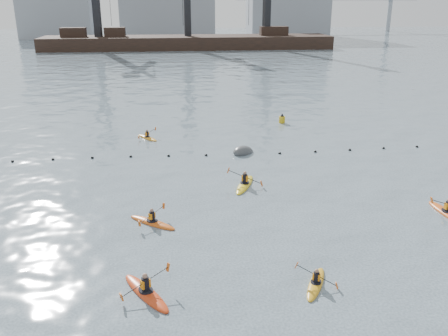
{
  "coord_description": "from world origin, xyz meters",
  "views": [
    {
      "loc": [
        -4.55,
        -13.71,
        11.88
      ],
      "look_at": [
        -1.75,
        11.54,
        2.8
      ],
      "focal_mm": 38.0,
      "sensor_mm": 36.0,
      "label": 1
    }
  ],
  "objects_px": {
    "kayaker_2": "(152,222)",
    "nav_buoy": "(282,120)",
    "kayaker_5": "(147,137)",
    "kayaker_4": "(447,212)",
    "kayaker_1": "(316,283)",
    "kayaker_0": "(146,292)",
    "mooring_buoy": "(243,153)",
    "kayaker_3": "(245,184)"
  },
  "relations": [
    {
      "from": "kayaker_1",
      "to": "kayaker_3",
      "type": "bearing_deg",
      "value": 123.58
    },
    {
      "from": "kayaker_3",
      "to": "kayaker_4",
      "type": "height_order",
      "value": "same"
    },
    {
      "from": "mooring_buoy",
      "to": "nav_buoy",
      "type": "distance_m",
      "value": 10.82
    },
    {
      "from": "kayaker_5",
      "to": "kayaker_4",
      "type": "bearing_deg",
      "value": -80.68
    },
    {
      "from": "kayaker_3",
      "to": "mooring_buoy",
      "type": "xyz_separation_m",
      "value": [
        0.99,
        7.23,
        -0.11
      ]
    },
    {
      "from": "nav_buoy",
      "to": "kayaker_4",
      "type": "bearing_deg",
      "value": -78.02
    },
    {
      "from": "kayaker_5",
      "to": "mooring_buoy",
      "type": "bearing_deg",
      "value": -68.34
    },
    {
      "from": "kayaker_3",
      "to": "kayaker_5",
      "type": "height_order",
      "value": "kayaker_3"
    },
    {
      "from": "kayaker_0",
      "to": "kayaker_4",
      "type": "bearing_deg",
      "value": -12.02
    },
    {
      "from": "kayaker_0",
      "to": "nav_buoy",
      "type": "relative_size",
      "value": 3.02
    },
    {
      "from": "kayaker_0",
      "to": "kayaker_4",
      "type": "distance_m",
      "value": 18.24
    },
    {
      "from": "mooring_buoy",
      "to": "kayaker_3",
      "type": "bearing_deg",
      "value": -97.77
    },
    {
      "from": "nav_buoy",
      "to": "kayaker_1",
      "type": "bearing_deg",
      "value": -99.96
    },
    {
      "from": "kayaker_1",
      "to": "kayaker_2",
      "type": "relative_size",
      "value": 0.96
    },
    {
      "from": "kayaker_5",
      "to": "nav_buoy",
      "type": "height_order",
      "value": "nav_buoy"
    },
    {
      "from": "kayaker_1",
      "to": "mooring_buoy",
      "type": "bearing_deg",
      "value": 118.28
    },
    {
      "from": "kayaker_0",
      "to": "kayaker_1",
      "type": "relative_size",
      "value": 1.22
    },
    {
      "from": "kayaker_3",
      "to": "kayaker_0",
      "type": "bearing_deg",
      "value": -94.38
    },
    {
      "from": "kayaker_2",
      "to": "mooring_buoy",
      "type": "relative_size",
      "value": 1.26
    },
    {
      "from": "kayaker_0",
      "to": "mooring_buoy",
      "type": "height_order",
      "value": "kayaker_0"
    },
    {
      "from": "kayaker_1",
      "to": "kayaker_2",
      "type": "distance_m",
      "value": 10.1
    },
    {
      "from": "kayaker_0",
      "to": "nav_buoy",
      "type": "distance_m",
      "value": 31.09
    },
    {
      "from": "mooring_buoy",
      "to": "kayaker_2",
      "type": "bearing_deg",
      "value": -119.63
    },
    {
      "from": "kayaker_3",
      "to": "mooring_buoy",
      "type": "distance_m",
      "value": 7.29
    },
    {
      "from": "kayaker_3",
      "to": "nav_buoy",
      "type": "bearing_deg",
      "value": 91.76
    },
    {
      "from": "kayaker_4",
      "to": "kayaker_2",
      "type": "bearing_deg",
      "value": -5.71
    },
    {
      "from": "nav_buoy",
      "to": "mooring_buoy",
      "type": "bearing_deg",
      "value": -119.8
    },
    {
      "from": "kayaker_1",
      "to": "kayaker_4",
      "type": "relative_size",
      "value": 0.78
    },
    {
      "from": "kayaker_2",
      "to": "mooring_buoy",
      "type": "height_order",
      "value": "kayaker_2"
    },
    {
      "from": "kayaker_4",
      "to": "nav_buoy",
      "type": "distance_m",
      "value": 22.86
    },
    {
      "from": "kayaker_2",
      "to": "nav_buoy",
      "type": "distance_m",
      "value": 24.99
    },
    {
      "from": "kayaker_3",
      "to": "kayaker_4",
      "type": "bearing_deg",
      "value": -4.66
    },
    {
      "from": "kayaker_1",
      "to": "kayaker_2",
      "type": "bearing_deg",
      "value": 164.01
    },
    {
      "from": "kayaker_1",
      "to": "kayaker_5",
      "type": "relative_size",
      "value": 1.04
    },
    {
      "from": "kayaker_4",
      "to": "mooring_buoy",
      "type": "height_order",
      "value": "kayaker_4"
    },
    {
      "from": "kayaker_1",
      "to": "kayaker_3",
      "type": "distance_m",
      "value": 12.09
    },
    {
      "from": "kayaker_1",
      "to": "kayaker_2",
      "type": "xyz_separation_m",
      "value": [
        -7.36,
        6.92,
        0.01
      ]
    },
    {
      "from": "kayaker_0",
      "to": "mooring_buoy",
      "type": "xyz_separation_m",
      "value": [
        7.06,
        19.11,
        -0.11
      ]
    },
    {
      "from": "kayaker_2",
      "to": "kayaker_4",
      "type": "height_order",
      "value": "kayaker_4"
    },
    {
      "from": "kayaker_1",
      "to": "kayaker_3",
      "type": "xyz_separation_m",
      "value": [
        -1.33,
        12.01,
        0.02
      ]
    },
    {
      "from": "kayaker_1",
      "to": "mooring_buoy",
      "type": "distance_m",
      "value": 19.24
    },
    {
      "from": "kayaker_1",
      "to": "kayaker_2",
      "type": "height_order",
      "value": "kayaker_1"
    }
  ]
}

